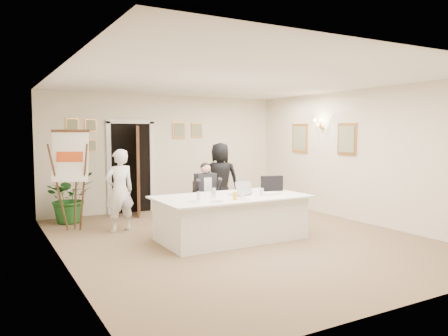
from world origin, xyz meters
TOP-DOWN VIEW (x-y plane):
  - floor at (0.00, 0.00)m, footprint 7.00×7.00m
  - ceiling at (0.00, 0.00)m, footprint 6.00×7.00m
  - wall_back at (0.00, 3.50)m, footprint 6.00×0.10m
  - wall_front at (0.00, -3.50)m, footprint 6.00×0.10m
  - wall_left at (-3.00, 0.00)m, footprint 0.10×7.00m
  - wall_right at (3.00, 0.00)m, footprint 0.10×7.00m
  - doorway at (-0.88, 3.32)m, footprint 1.14×0.86m
  - pictures_back_wall at (-0.80, 3.47)m, footprint 3.40×0.06m
  - pictures_right_wall at (2.97, 1.20)m, footprint 0.06×2.20m
  - wall_sconce at (2.90, 1.20)m, footprint 0.20×0.30m
  - conference_table at (-0.15, 0.03)m, footprint 2.67×1.42m
  - seated_man at (-0.07, 1.16)m, footprint 0.64×0.67m
  - flip_chart at (-2.48, 2.05)m, footprint 0.68×0.54m
  - standing_man at (-1.70, 1.60)m, footprint 0.63×0.47m
  - standing_woman at (0.71, 2.00)m, footprint 0.96×0.80m
  - potted_palm at (-2.39, 2.90)m, footprint 1.00×0.87m
  - laptop at (0.05, 0.07)m, footprint 0.43×0.44m
  - laptop_bag at (0.86, 0.22)m, footprint 0.43×0.21m
  - paper_stack at (0.56, -0.15)m, footprint 0.37×0.30m
  - plate_left at (-1.03, -0.29)m, footprint 0.25×0.25m
  - plate_mid at (-0.69, -0.42)m, footprint 0.27×0.27m
  - plate_near at (-0.19, -0.46)m, footprint 0.27×0.27m
  - glass_a at (-0.86, -0.11)m, footprint 0.07×0.07m
  - glass_b at (-0.11, -0.27)m, footprint 0.08×0.08m
  - glass_c at (0.32, -0.24)m, footprint 0.08×0.08m
  - glass_d at (-0.41, 0.19)m, footprint 0.07×0.07m
  - oj_glass at (-0.33, -0.39)m, footprint 0.08×0.08m
  - steel_jug at (-0.56, -0.07)m, footprint 0.10×0.10m

SIDE VIEW (x-z plane):
  - floor at x=0.00m, z-range 0.00..0.00m
  - conference_table at x=-0.15m, z-range 0.01..0.78m
  - potted_palm at x=-2.39m, z-range 0.00..1.09m
  - seated_man at x=-0.07m, z-range 0.00..1.31m
  - plate_left at x=-1.03m, z-range 0.78..0.79m
  - plate_mid at x=-0.69m, z-range 0.78..0.79m
  - plate_near at x=-0.19m, z-range 0.78..0.79m
  - standing_man at x=-1.70m, z-range 0.00..1.58m
  - paper_stack at x=0.56m, z-range 0.78..0.81m
  - steel_jug at x=-0.56m, z-range 0.78..0.89m
  - standing_woman at x=0.71m, z-range 0.00..1.67m
  - oj_glass at x=-0.33m, z-range 0.78..0.91m
  - glass_a at x=-0.86m, z-range 0.77..0.92m
  - glass_b at x=-0.11m, z-range 0.77..0.92m
  - glass_c at x=0.32m, z-range 0.77..0.92m
  - glass_d at x=-0.41m, z-range 0.77..0.92m
  - flip_chart at x=-2.48m, z-range -0.07..1.83m
  - laptop at x=0.05m, z-range 0.77..1.05m
  - laptop_bag at x=0.86m, z-range 0.77..1.07m
  - doorway at x=-0.88m, z-range -0.06..2.14m
  - wall_back at x=0.00m, z-range 0.00..2.80m
  - wall_front at x=0.00m, z-range 0.00..2.80m
  - wall_left at x=-3.00m, z-range 0.00..2.80m
  - wall_right at x=3.00m, z-range 0.00..2.80m
  - pictures_right_wall at x=2.97m, z-range 1.35..2.15m
  - pictures_back_wall at x=-0.80m, z-range 1.45..2.25m
  - wall_sconce at x=2.90m, z-range 1.98..2.22m
  - ceiling at x=0.00m, z-range 2.79..2.81m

